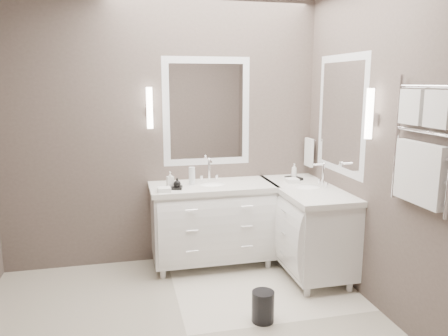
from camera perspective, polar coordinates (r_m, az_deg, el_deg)
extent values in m
cube|color=beige|center=(3.48, -4.85, -21.07)|extent=(3.20, 3.00, 0.01)
cube|color=#514641|center=(4.47, -7.99, 4.65)|extent=(3.20, 0.01, 2.70)
cube|color=#514641|center=(1.55, 2.60, -7.58)|extent=(3.20, 0.01, 2.70)
cube|color=#514641|center=(3.58, 21.13, 2.40)|extent=(0.01, 3.00, 2.70)
cube|color=white|center=(4.45, -1.51, -7.14)|extent=(1.20, 0.55, 0.70)
cube|color=silver|center=(4.35, -1.54, -2.44)|extent=(1.24, 0.59, 0.05)
ellipsoid|color=white|center=(4.35, -1.53, -2.64)|extent=(0.36, 0.28, 0.12)
cylinder|color=white|center=(4.47, -1.96, -0.29)|extent=(0.02, 0.02, 0.22)
cube|color=white|center=(4.42, 10.66, -7.49)|extent=(0.55, 1.20, 0.70)
cube|color=silver|center=(4.31, 10.83, -2.77)|extent=(0.59, 1.24, 0.05)
ellipsoid|color=white|center=(4.32, 10.83, -2.96)|extent=(0.36, 0.28, 0.12)
cylinder|color=white|center=(4.35, 12.83, -0.90)|extent=(0.02, 0.02, 0.22)
cube|color=white|center=(4.50, -2.27, 7.35)|extent=(0.90, 0.02, 1.10)
cube|color=white|center=(4.50, -2.27, 7.35)|extent=(0.77, 0.02, 0.96)
cube|color=white|center=(4.23, 15.03, 6.74)|extent=(0.02, 0.90, 1.10)
cube|color=white|center=(4.23, 15.03, 6.74)|extent=(0.02, 0.90, 0.96)
cube|color=white|center=(4.36, -9.67, 7.09)|extent=(0.05, 0.05, 0.10)
cylinder|color=white|center=(4.36, -9.69, 7.74)|extent=(0.06, 0.06, 0.40)
cube|color=white|center=(3.69, 18.41, 5.97)|extent=(0.05, 0.05, 0.10)
cylinder|color=white|center=(3.69, 18.45, 6.74)|extent=(0.06, 0.06, 0.40)
cylinder|color=white|center=(4.74, 11.21, 3.70)|extent=(0.02, 0.22, 0.02)
cube|color=white|center=(4.75, 11.03, 2.02)|extent=(0.03, 0.17, 0.30)
cylinder|color=white|center=(3.43, 21.73, 3.71)|extent=(0.03, 0.03, 0.90)
cube|color=white|center=(3.09, 26.25, 6.91)|extent=(0.06, 0.22, 0.24)
cube|color=white|center=(3.29, 23.38, 7.33)|extent=(0.06, 0.22, 0.24)
cube|color=white|center=(3.24, 24.14, -0.63)|extent=(0.06, 0.46, 0.42)
cylinder|color=black|center=(3.59, 5.11, -17.58)|extent=(0.22, 0.22, 0.25)
cube|color=black|center=(4.18, -6.58, -2.55)|extent=(0.18, 0.15, 0.02)
cube|color=black|center=(4.61, 9.11, -1.33)|extent=(0.16, 0.19, 0.02)
cylinder|color=silver|center=(4.32, -4.21, -1.04)|extent=(0.07, 0.07, 0.18)
imported|color=white|center=(4.18, -7.04, -1.42)|extent=(0.07, 0.07, 0.14)
imported|color=black|center=(4.14, -6.13, -1.87)|extent=(0.08, 0.08, 0.09)
imported|color=white|center=(4.59, 9.14, -0.31)|extent=(0.06, 0.06, 0.14)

